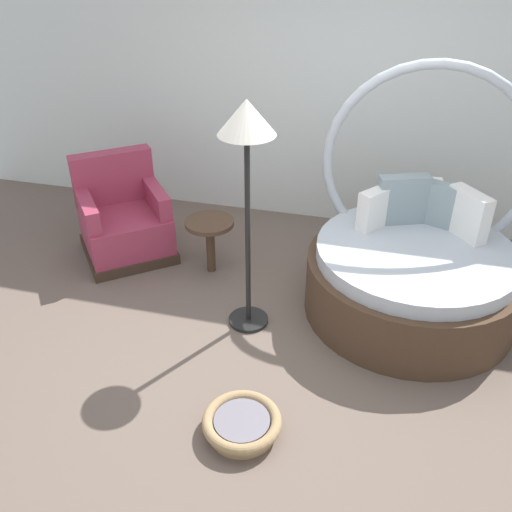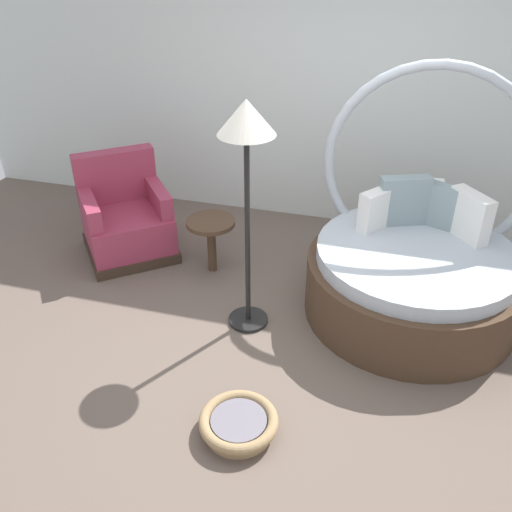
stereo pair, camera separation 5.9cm
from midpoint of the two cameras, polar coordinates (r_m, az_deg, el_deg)
The scene contains 7 objects.
ground_plane at distance 4.28m, azimuth 0.84°, elevation -9.50°, with size 8.00×8.00×0.02m, color #66564C.
back_wall at distance 5.63m, azimuth 6.80°, elevation 17.48°, with size 8.00×0.12×2.88m, color silver.
round_daybed at distance 4.62m, azimuth 15.66°, elevation -0.86°, with size 1.70×1.70×1.94m.
red_armchair at distance 5.42m, azimuth -13.88°, elevation 3.53°, with size 1.12×1.12×0.94m.
pet_basket at distance 3.65m, azimuth -1.96°, elevation -17.02°, with size 0.51×0.51×0.13m.
side_table at distance 4.93m, azimuth -5.18°, elevation 2.70°, with size 0.44×0.44×0.52m.
floor_lamp at distance 3.75m, azimuth -1.42°, elevation 11.80°, with size 0.40×0.40×1.82m.
Camera 1 is at (0.72, -3.13, 2.82)m, focal length 38.48 mm.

